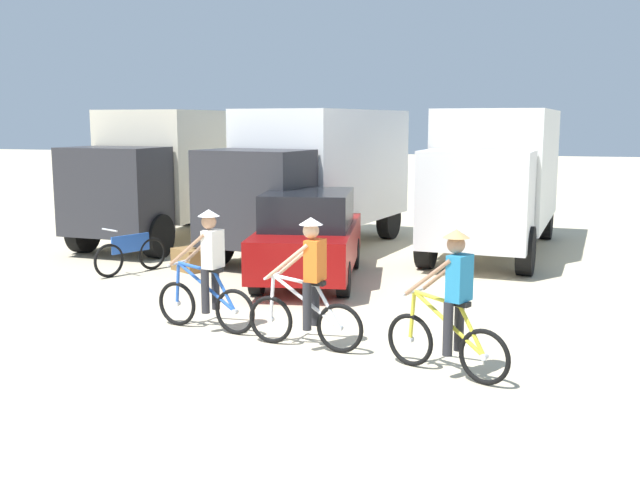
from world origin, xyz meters
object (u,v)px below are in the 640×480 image
(sedan_parked, at_px, (309,236))
(supply_crate, at_px, (192,259))
(box_truck_white_box, at_px, (496,173))
(bicycle_spare, at_px, (131,254))
(cyclist_cowboy_hat, at_px, (308,288))
(box_truck_cream_rv, at_px, (179,167))
(box_truck_avon_van, at_px, (316,172))
(cyclist_near_camera, at_px, (451,309))
(cyclist_orange_shirt, at_px, (208,275))

(sedan_parked, xyz_separation_m, supply_crate, (-2.65, 0.32, -0.65))
(box_truck_white_box, xyz_separation_m, bicycle_spare, (-6.99, -4.84, -1.48))
(cyclist_cowboy_hat, bearing_deg, box_truck_white_box, 76.78)
(box_truck_cream_rv, distance_m, box_truck_white_box, 8.15)
(box_truck_white_box, bearing_deg, box_truck_avon_van, -167.08)
(bicycle_spare, bearing_deg, supply_crate, 30.88)
(box_truck_white_box, relative_size, cyclist_near_camera, 3.81)
(box_truck_cream_rv, bearing_deg, sedan_parked, -40.98)
(bicycle_spare, bearing_deg, cyclist_cowboy_hat, -37.81)
(box_truck_cream_rv, relative_size, cyclist_orange_shirt, 3.79)
(cyclist_cowboy_hat, bearing_deg, supply_crate, 131.09)
(box_truck_cream_rv, height_order, box_truck_avon_van, same)
(cyclist_cowboy_hat, bearing_deg, sedan_parked, 106.71)
(box_truck_cream_rv, xyz_separation_m, box_truck_white_box, (8.14, 0.32, 0.00))
(cyclist_orange_shirt, height_order, bicycle_spare, cyclist_orange_shirt)
(box_truck_avon_van, relative_size, cyclist_near_camera, 3.88)
(sedan_parked, xyz_separation_m, cyclist_cowboy_hat, (1.25, -4.16, -0.04))
(box_truck_cream_rv, bearing_deg, box_truck_white_box, 2.23)
(box_truck_cream_rv, bearing_deg, cyclist_orange_shirt, -60.88)
(box_truck_avon_van, distance_m, cyclist_cowboy_hat, 8.09)
(cyclist_cowboy_hat, bearing_deg, box_truck_avon_van, 105.53)
(cyclist_near_camera, distance_m, supply_crate, 7.78)
(cyclist_near_camera, xyz_separation_m, supply_crate, (-5.88, 5.06, -0.61))
(supply_crate, bearing_deg, bicycle_spare, -149.12)
(box_truck_white_box, bearing_deg, supply_crate, -144.65)
(supply_crate, bearing_deg, cyclist_cowboy_hat, -48.91)
(box_truck_white_box, bearing_deg, box_truck_cream_rv, -177.77)
(box_truck_cream_rv, relative_size, cyclist_near_camera, 3.79)
(box_truck_cream_rv, bearing_deg, supply_crate, -60.55)
(box_truck_white_box, relative_size, cyclist_orange_shirt, 3.81)
(cyclist_cowboy_hat, relative_size, bicycle_spare, 1.14)
(supply_crate, bearing_deg, cyclist_near_camera, -40.68)
(cyclist_orange_shirt, bearing_deg, box_truck_avon_van, 93.62)
(box_truck_cream_rv, xyz_separation_m, cyclist_cowboy_hat, (6.10, -8.37, -1.03))
(sedan_parked, height_order, cyclist_orange_shirt, cyclist_orange_shirt)
(cyclist_orange_shirt, xyz_separation_m, cyclist_near_camera, (3.67, -1.03, 0.00))
(box_truck_white_box, xyz_separation_m, cyclist_near_camera, (-0.06, -9.27, -1.03))
(box_truck_cream_rv, distance_m, cyclist_near_camera, 12.11)
(cyclist_orange_shirt, distance_m, cyclist_near_camera, 3.81)
(cyclist_orange_shirt, distance_m, cyclist_cowboy_hat, 1.74)
(cyclist_cowboy_hat, xyz_separation_m, supply_crate, (-3.90, 4.47, -0.61))
(sedan_parked, xyz_separation_m, bicycle_spare, (-3.71, -0.31, -0.48))
(box_truck_avon_van, height_order, supply_crate, box_truck_avon_van)
(sedan_parked, xyz_separation_m, cyclist_orange_shirt, (-0.44, -3.71, -0.04))
(box_truck_white_box, relative_size, bicycle_spare, 4.35)
(box_truck_avon_van, relative_size, bicycle_spare, 4.43)
(sedan_parked, distance_m, cyclist_near_camera, 5.74)
(box_truck_cream_rv, relative_size, supply_crate, 9.51)
(sedan_parked, bearing_deg, cyclist_cowboy_hat, -73.29)
(cyclist_cowboy_hat, height_order, bicycle_spare, cyclist_cowboy_hat)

